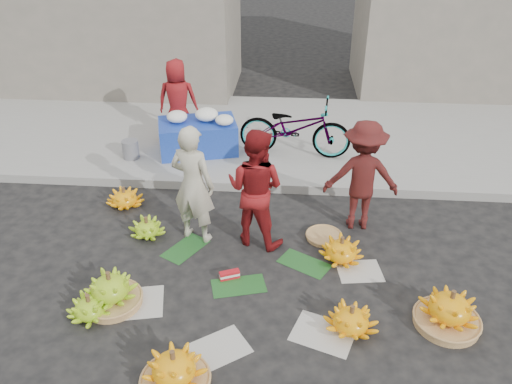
# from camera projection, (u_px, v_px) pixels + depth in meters

# --- Properties ---
(ground) EXTENTS (80.00, 80.00, 0.00)m
(ground) POSITION_uv_depth(u_px,v_px,m) (248.00, 276.00, 6.25)
(ground) COLOR black
(ground) RESTS_ON ground
(curb) EXTENTS (40.00, 0.25, 0.15)m
(curb) POSITION_uv_depth(u_px,v_px,m) (261.00, 185.00, 8.11)
(curb) COLOR gray
(curb) RESTS_ON ground
(sidewalk) EXTENTS (40.00, 4.00, 0.12)m
(sidewalk) POSITION_uv_depth(u_px,v_px,m) (268.00, 134.00, 9.92)
(sidewalk) COLOR gray
(sidewalk) RESTS_ON ground
(building_left) EXTENTS (6.00, 3.00, 4.00)m
(building_left) POSITION_uv_depth(u_px,v_px,m) (107.00, 3.00, 11.72)
(building_left) COLOR gray
(building_left) RESTS_ON sidewalk
(newspaper_scatter) EXTENTS (3.20, 1.80, 0.00)m
(newspaper_scatter) POSITION_uv_depth(u_px,v_px,m) (242.00, 322.00, 5.56)
(newspaper_scatter) COLOR beige
(newspaper_scatter) RESTS_ON ground
(banana_leaves) EXTENTS (2.00, 1.00, 0.00)m
(banana_leaves) POSITION_uv_depth(u_px,v_px,m) (242.00, 265.00, 6.43)
(banana_leaves) COLOR #194B1D
(banana_leaves) RESTS_ON ground
(banana_bunch_0) EXTENTS (0.76, 0.76, 0.46)m
(banana_bunch_0) POSITION_uv_depth(u_px,v_px,m) (111.00, 290.00, 5.72)
(banana_bunch_0) COLOR #A87A46
(banana_bunch_0) RESTS_ON ground
(banana_bunch_1) EXTENTS (0.60, 0.60, 0.31)m
(banana_bunch_1) POSITION_uv_depth(u_px,v_px,m) (90.00, 307.00, 5.57)
(banana_bunch_1) COLOR #79B519
(banana_bunch_1) RESTS_ON ground
(banana_bunch_2) EXTENTS (0.67, 0.67, 0.46)m
(banana_bunch_2) POSITION_uv_depth(u_px,v_px,m) (174.00, 371.00, 4.74)
(banana_bunch_2) COLOR #A87A46
(banana_bunch_2) RESTS_ON ground
(banana_bunch_3) EXTENTS (0.64, 0.64, 0.35)m
(banana_bunch_3) POSITION_uv_depth(u_px,v_px,m) (351.00, 320.00, 5.39)
(banana_bunch_3) COLOR #FFAB0C
(banana_bunch_3) RESTS_ON ground
(banana_bunch_4) EXTENTS (0.79, 0.79, 0.48)m
(banana_bunch_4) POSITION_uv_depth(u_px,v_px,m) (449.00, 310.00, 5.43)
(banana_bunch_4) COLOR #A87A46
(banana_bunch_4) RESTS_ON ground
(banana_bunch_5) EXTENTS (0.65, 0.65, 0.35)m
(banana_bunch_5) POSITION_uv_depth(u_px,v_px,m) (341.00, 250.00, 6.46)
(banana_bunch_5) COLOR #FFAB0C
(banana_bunch_5) RESTS_ON ground
(banana_bunch_6) EXTENTS (0.58, 0.58, 0.30)m
(banana_bunch_6) POSITION_uv_depth(u_px,v_px,m) (147.00, 228.00, 6.94)
(banana_bunch_6) COLOR #79B519
(banana_bunch_6) RESTS_ON ground
(banana_bunch_7) EXTENTS (0.59, 0.59, 0.33)m
(banana_bunch_7) POSITION_uv_depth(u_px,v_px,m) (124.00, 198.00, 7.62)
(banana_bunch_7) COLOR #FFAB0C
(banana_bunch_7) RESTS_ON ground
(basket_spare) EXTENTS (0.62, 0.62, 0.06)m
(basket_spare) POSITION_uv_depth(u_px,v_px,m) (324.00, 236.00, 6.94)
(basket_spare) COLOR #A87A46
(basket_spare) RESTS_ON ground
(incense_stack) EXTENTS (0.26, 0.17, 0.10)m
(incense_stack) POSITION_uv_depth(u_px,v_px,m) (230.00, 275.00, 6.18)
(incense_stack) COLOR red
(incense_stack) RESTS_ON ground
(vendor_cream) EXTENTS (0.70, 0.57, 1.67)m
(vendor_cream) POSITION_uv_depth(u_px,v_px,m) (193.00, 185.00, 6.56)
(vendor_cream) COLOR beige
(vendor_cream) RESTS_ON ground
(vendor_red) EXTENTS (0.96, 0.86, 1.65)m
(vendor_red) POSITION_uv_depth(u_px,v_px,m) (255.00, 188.00, 6.50)
(vendor_red) COLOR maroon
(vendor_red) RESTS_ON ground
(man_striped) EXTENTS (1.04, 0.60, 1.60)m
(man_striped) POSITION_uv_depth(u_px,v_px,m) (362.00, 176.00, 6.84)
(man_striped) COLOR maroon
(man_striped) RESTS_ON ground
(flower_table) EXTENTS (1.53, 1.17, 0.79)m
(flower_table) POSITION_uv_depth(u_px,v_px,m) (198.00, 134.00, 8.96)
(flower_table) COLOR #1936A2
(flower_table) RESTS_ON sidewalk
(grey_bucket) EXTENTS (0.29, 0.29, 0.33)m
(grey_bucket) POSITION_uv_depth(u_px,v_px,m) (131.00, 149.00, 8.79)
(grey_bucket) COLOR slate
(grey_bucket) RESTS_ON sidewalk
(flower_vendor) EXTENTS (0.77, 0.53, 1.51)m
(flower_vendor) POSITION_uv_depth(u_px,v_px,m) (178.00, 100.00, 9.26)
(flower_vendor) COLOR maroon
(flower_vendor) RESTS_ON sidewalk
(bicycle) EXTENTS (0.87, 2.02, 1.03)m
(bicycle) POSITION_uv_depth(u_px,v_px,m) (295.00, 128.00, 8.73)
(bicycle) COLOR gray
(bicycle) RESTS_ON sidewalk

